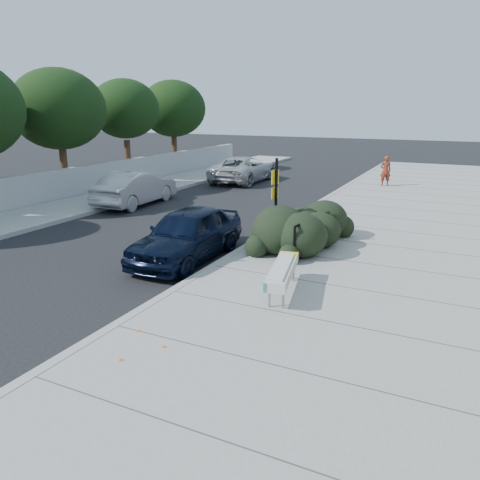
# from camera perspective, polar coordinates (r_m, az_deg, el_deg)

# --- Properties ---
(ground) EXTENTS (120.00, 120.00, 0.00)m
(ground) POSITION_cam_1_polar(r_m,az_deg,el_deg) (11.18, -8.32, -6.83)
(ground) COLOR black
(ground) RESTS_ON ground
(sidewalk_near) EXTENTS (11.20, 50.00, 0.15)m
(sidewalk_near) POSITION_cam_1_polar(r_m,az_deg,el_deg) (14.12, 23.47, -2.83)
(sidewalk_near) COLOR gray
(sidewalk_near) RESTS_ON ground
(sidewalk_far) EXTENTS (3.00, 50.00, 0.15)m
(sidewalk_far) POSITION_cam_1_polar(r_m,az_deg,el_deg) (20.90, -22.43, 3.05)
(sidewalk_far) COLOR gray
(sidewalk_far) RESTS_ON ground
(curb_near) EXTENTS (0.22, 50.00, 0.17)m
(curb_near) POSITION_cam_1_polar(r_m,az_deg,el_deg) (15.30, 2.18, -0.07)
(curb_near) COLOR #9E9E99
(curb_near) RESTS_ON ground
(curb_far) EXTENTS (0.22, 50.00, 0.17)m
(curb_far) POSITION_cam_1_polar(r_m,az_deg,el_deg) (19.82, -19.52, 2.72)
(curb_far) COLOR #9E9E99
(curb_far) RESTS_ON ground
(far_wall) EXTENTS (0.30, 40.00, 1.50)m
(far_wall) POSITION_cam_1_polar(r_m,az_deg,el_deg) (22.06, -25.58, 5.11)
(far_wall) COLOR #9E9E99
(far_wall) RESTS_ON ground
(tree_far_d) EXTENTS (4.60, 4.60, 6.16)m
(tree_far_d) POSITION_cam_1_polar(r_m,az_deg,el_deg) (25.38, -21.27, 14.63)
(tree_far_d) COLOR #332114
(tree_far_d) RESTS_ON ground
(tree_far_e) EXTENTS (4.00, 4.00, 5.90)m
(tree_far_e) POSITION_cam_1_polar(r_m,az_deg,el_deg) (29.05, -13.87, 15.24)
(tree_far_e) COLOR #332114
(tree_far_e) RESTS_ON ground
(tree_far_f) EXTENTS (4.40, 4.40, 6.07)m
(tree_far_f) POSITION_cam_1_polar(r_m,az_deg,el_deg) (33.07, -8.18, 15.56)
(tree_far_f) COLOR #332114
(tree_far_f) RESTS_ON ground
(bench) EXTENTS (0.90, 2.28, 0.67)m
(bench) POSITION_cam_1_polar(r_m,az_deg,el_deg) (10.73, 5.21, -3.82)
(bench) COLOR gray
(bench) RESTS_ON sidewalk_near
(bike_rack) EXTENTS (0.17, 0.73, 1.07)m
(bike_rack) POSITION_cam_1_polar(r_m,az_deg,el_deg) (13.09, 7.34, 0.27)
(bike_rack) COLOR black
(bike_rack) RESTS_ON sidewalk_near
(sign_post) EXTENTS (0.15, 0.30, 2.69)m
(sign_post) POSITION_cam_1_polar(r_m,az_deg,el_deg) (14.21, 4.36, 5.24)
(sign_post) COLOR black
(sign_post) RESTS_ON sidewalk_near
(hedge) EXTENTS (2.06, 3.94, 1.45)m
(hedge) POSITION_cam_1_polar(r_m,az_deg,el_deg) (14.54, 7.85, 2.17)
(hedge) COLOR black
(hedge) RESTS_ON sidewalk_near
(sedan_navy) EXTENTS (1.92, 4.51, 1.52)m
(sedan_navy) POSITION_cam_1_polar(r_m,az_deg,el_deg) (13.57, -6.44, 0.72)
(sedan_navy) COLOR black
(sedan_navy) RESTS_ON ground
(wagon_silver) EXTENTS (1.88, 4.71, 1.52)m
(wagon_silver) POSITION_cam_1_polar(r_m,az_deg,el_deg) (21.77, -12.59, 6.18)
(wagon_silver) COLOR #98989C
(wagon_silver) RESTS_ON ground
(suv_silver) EXTENTS (2.63, 5.46, 1.50)m
(suv_silver) POSITION_cam_1_polar(r_m,az_deg,el_deg) (28.04, 0.44, 8.64)
(suv_silver) COLOR #AAADB0
(suv_silver) RESTS_ON ground
(pedestrian) EXTENTS (0.70, 0.60, 1.63)m
(pedestrian) POSITION_cam_1_polar(r_m,az_deg,el_deg) (26.82, 17.31, 8.06)
(pedestrian) COLOR maroon
(pedestrian) RESTS_ON sidewalk_near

